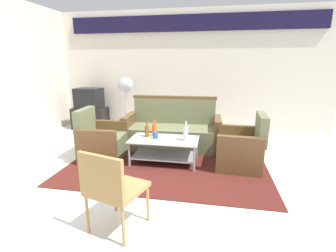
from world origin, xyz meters
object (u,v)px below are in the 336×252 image
(armchair_left, at_px, (102,142))
(bottle_clear, at_px, (186,133))
(coffee_table, at_px, (164,147))
(pedestal_fan, at_px, (126,88))
(tv_stand, at_px, (91,118))
(wicker_chair, at_px, (111,186))
(bottle_brown, at_px, (147,131))
(armchair_right, at_px, (241,149))
(bottle_orange, at_px, (154,130))
(television, at_px, (89,98))
(cup, at_px, (156,135))
(couch, at_px, (172,132))

(armchair_left, bearing_deg, bottle_clear, 85.90)
(coffee_table, bearing_deg, armchair_left, 179.50)
(armchair_left, distance_m, coffee_table, 1.09)
(coffee_table, relative_size, pedestal_fan, 0.87)
(tv_stand, bearing_deg, wicker_chair, -59.75)
(bottle_brown, distance_m, tv_stand, 2.62)
(bottle_clear, height_order, pedestal_fan, pedestal_fan)
(armchair_right, bearing_deg, bottle_orange, 89.51)
(tv_stand, xyz_separation_m, television, (0.00, 0.00, 0.50))
(cup, bearing_deg, couch, 78.75)
(bottle_orange, distance_m, television, 2.66)
(armchair_right, relative_size, pedestal_fan, 0.67)
(armchair_left, bearing_deg, armchair_right, 88.29)
(couch, bearing_deg, pedestal_fan, -41.54)
(couch, relative_size, bottle_brown, 7.32)
(coffee_table, relative_size, bottle_brown, 4.43)
(couch, height_order, coffee_table, couch)
(bottle_orange, bearing_deg, couch, 72.36)
(bottle_brown, distance_m, television, 2.62)
(armchair_left, relative_size, television, 1.35)
(coffee_table, relative_size, bottle_clear, 3.53)
(couch, height_order, tv_stand, couch)
(bottle_clear, bearing_deg, coffee_table, 178.08)
(bottle_brown, bearing_deg, tv_stand, 137.94)
(coffee_table, xyz_separation_m, cup, (-0.15, 0.02, 0.19))
(bottle_brown, xyz_separation_m, pedestal_fan, (-1.00, 1.80, 0.51))
(cup, height_order, pedestal_fan, pedestal_fan)
(bottle_brown, bearing_deg, armchair_right, -0.20)
(armchair_left, xyz_separation_m, television, (-1.15, 1.82, 0.47))
(coffee_table, bearing_deg, bottle_orange, 143.02)
(pedestal_fan, bearing_deg, cup, -57.97)
(bottle_orange, xyz_separation_m, wicker_chair, (0.05, -1.92, -0.02))
(bottle_brown, bearing_deg, pedestal_fan, 119.12)
(tv_stand, xyz_separation_m, pedestal_fan, (0.94, 0.05, 0.75))
(coffee_table, height_order, cup, cup)
(wicker_chair, bearing_deg, armchair_left, 133.73)
(couch, bearing_deg, coffee_table, 88.20)
(couch, xyz_separation_m, bottle_orange, (-0.20, -0.63, 0.20))
(armchair_left, xyz_separation_m, bottle_brown, (0.78, 0.07, 0.22))
(coffee_table, height_order, bottle_clear, bottle_clear)
(television, distance_m, pedestal_fan, 0.97)
(pedestal_fan, relative_size, wicker_chair, 1.51)
(armchair_left, xyz_separation_m, cup, (0.94, 0.01, 0.17))
(bottle_orange, bearing_deg, cup, -69.19)
(bottle_brown, height_order, wicker_chair, wicker_chair)
(bottle_orange, bearing_deg, armchair_left, -171.28)
(couch, bearing_deg, bottle_brown, 64.51)
(tv_stand, bearing_deg, television, 86.16)
(coffee_table, distance_m, bottle_orange, 0.34)
(cup, bearing_deg, bottle_brown, 159.84)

